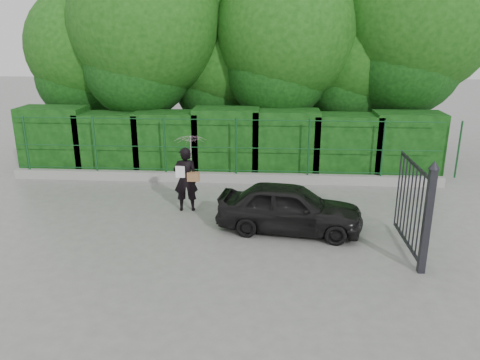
{
  "coord_description": "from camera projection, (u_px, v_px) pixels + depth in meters",
  "views": [
    {
      "loc": [
        1.47,
        -9.95,
        4.7
      ],
      "look_at": [
        0.73,
        1.3,
        1.1
      ],
      "focal_mm": 35.0,
      "sensor_mm": 36.0,
      "label": 1
    }
  ],
  "objects": [
    {
      "name": "gate",
      "position": [
        420.0,
        209.0,
        9.65
      ],
      "size": [
        0.22,
        2.33,
        2.36
      ],
      "color": "#222227",
      "rests_on": "ground"
    },
    {
      "name": "hedge",
      "position": [
        227.0,
        143.0,
        15.88
      ],
      "size": [
        14.2,
        1.2,
        2.25
      ],
      "color": "black",
      "rests_on": "ground"
    },
    {
      "name": "fence",
      "position": [
        231.0,
        146.0,
        14.88
      ],
      "size": [
        14.13,
        0.06,
        1.8
      ],
      "color": "#12471F",
      "rests_on": "kerb"
    },
    {
      "name": "woman",
      "position": [
        188.0,
        164.0,
        12.49
      ],
      "size": [
        0.91,
        0.85,
        2.09
      ],
      "color": "black",
      "rests_on": "ground"
    },
    {
      "name": "ground",
      "position": [
        205.0,
        241.0,
        10.99
      ],
      "size": [
        80.0,
        80.0,
        0.0
      ],
      "primitive_type": "plane",
      "color": "gray"
    },
    {
      "name": "car",
      "position": [
        290.0,
        208.0,
        11.39
      ],
      "size": [
        3.68,
        1.91,
        1.2
      ],
      "primitive_type": "imported",
      "rotation": [
        0.0,
        0.0,
        1.42
      ],
      "color": "black",
      "rests_on": "ground"
    },
    {
      "name": "kerb",
      "position": [
        224.0,
        177.0,
        15.22
      ],
      "size": [
        14.0,
        0.25,
        0.3
      ],
      "primitive_type": "cube",
      "color": "#9E9E99",
      "rests_on": "ground"
    },
    {
      "name": "trees",
      "position": [
        263.0,
        33.0,
        16.86
      ],
      "size": [
        17.1,
        6.15,
        8.08
      ],
      "color": "black",
      "rests_on": "ground"
    }
  ]
}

